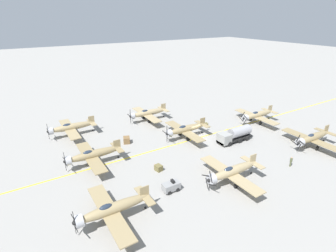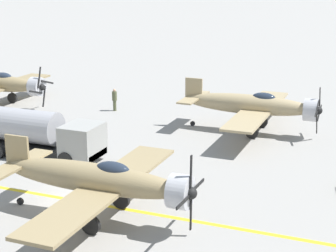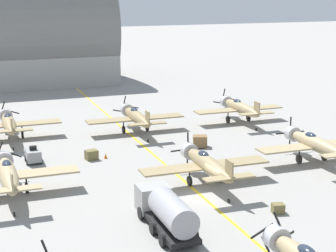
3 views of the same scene
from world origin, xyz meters
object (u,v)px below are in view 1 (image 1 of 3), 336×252
Objects in this scene: airplane_mid_left at (232,171)px; traffic_cone at (155,165)px; airplane_near_center at (257,115)px; airplane_far_center at (92,155)px; supply_crate_mid_lane at (159,168)px; supply_crate_by_tanker at (127,140)px; airplane_near_left at (313,138)px; airplane_mid_right at (148,113)px; airplane_far_left at (112,209)px; airplane_mid_center at (185,129)px; supply_crate_outboard at (206,125)px; ground_crew_walking at (291,161)px; fuel_tanker at (235,135)px; tow_tractor at (171,186)px; airplane_far_right at (71,127)px.

traffic_cone is (10.33, 7.76, -1.74)m from airplane_mid_left.
airplane_near_center is at bearing -81.55° from traffic_cone.
supply_crate_mid_lane is at bearing -127.13° from airplane_far_center.
traffic_cone is at bearing -176.90° from supply_crate_by_tanker.
airplane_mid_right is (29.24, 21.10, 0.00)m from airplane_near_left.
airplane_mid_center is (15.35, -21.84, -0.00)m from airplane_far_left.
airplane_near_center is at bearing -112.14° from supply_crate_outboard.
supply_crate_mid_lane is (7.31, -10.75, -1.51)m from airplane_far_left.
airplane_far_center is 34.08m from ground_crew_walking.
fuel_tanker is 5.22× the size of supply_crate_by_tanker.
airplane_mid_right is at bearing -24.05° from traffic_cone.
airplane_mid_right is at bearing 55.73° from airplane_near_center.
airplane_mid_center is 18.47m from tow_tractor.
airplane_far_left is at bearing 152.35° from supply_crate_by_tanker.
airplane_mid_left reaches higher than supply_crate_mid_lane.
airplane_far_center is 1.00× the size of airplane_mid_center.
ground_crew_walking is at bearing -164.56° from airplane_mid_right.
airplane_mid_center reaches higher than supply_crate_outboard.
airplane_mid_center is 13.78m from supply_crate_mid_lane.
airplane_far_center reaches higher than traffic_cone.
supply_crate_by_tanker is at bearing 2.05° from supply_crate_mid_lane.
airplane_mid_center is (16.91, -3.19, 0.00)m from airplane_mid_left.
airplane_far_center is (16.36, 16.67, 0.00)m from airplane_mid_left.
airplane_near_left is at bearing -88.13° from airplane_far_left.
airplane_near_left is at bearing -108.86° from airplane_far_center.
airplane_far_center is 27.91m from supply_crate_outboard.
airplane_far_right is 30.18m from supply_crate_outboard.
airplane_near_left is 24.96m from airplane_mid_center.
airplane_far_left reaches higher than supply_crate_by_tanker.
airplane_mid_right is 12.87× the size of supply_crate_outboard.
airplane_near_center is at bearing -95.98° from airplane_far_right.
airplane_mid_right reaches higher than tow_tractor.
traffic_cone is at bearing 53.79° from airplane_mid_left.
airplane_near_center is 31.24m from supply_crate_mid_lane.
airplane_mid_right is 21.82× the size of traffic_cone.
supply_crate_outboard is (9.34, -0.11, -1.12)m from fuel_tanker.
airplane_near_center is (14.85, -22.72, 0.00)m from airplane_mid_left.
airplane_far_center is 1.00× the size of airplane_mid_right.
airplane_near_left is at bearing -150.02° from supply_crate_outboard.
fuel_tanker is (8.72, -29.55, -0.50)m from airplane_far_left.
supply_crate_mid_lane is (-7.49, -8.76, -1.51)m from airplane_far_center.
ground_crew_walking is 30.88m from supply_crate_by_tanker.
airplane_far_right is at bearing 58.47° from airplane_mid_center.
supply_crate_by_tanker is 1.64× the size of supply_crate_outboard.
airplane_mid_left is 7.82× the size of supply_crate_by_tanker.
airplane_mid_right is 12.67m from supply_crate_by_tanker.
airplane_near_left is 1.00× the size of airplane_mid_left.
airplane_far_center is 15.34m from tow_tractor.
airplane_far_left is 21.82× the size of traffic_cone.
airplane_near_left is 1.50× the size of fuel_tanker.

